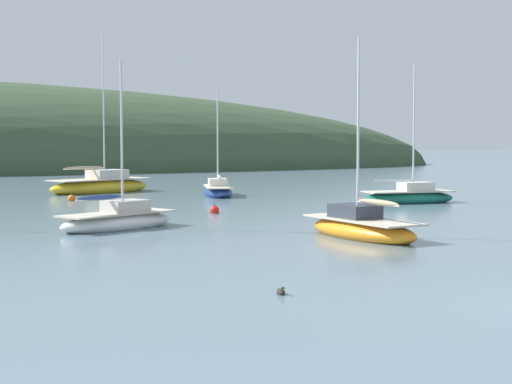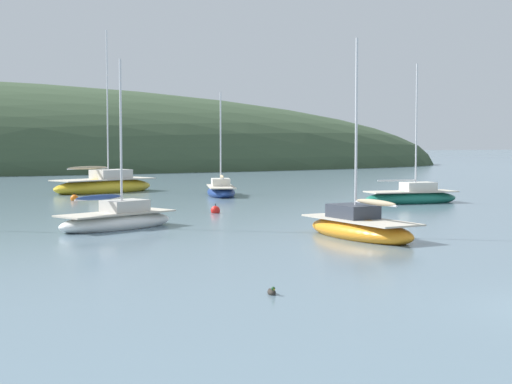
% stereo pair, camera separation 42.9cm
% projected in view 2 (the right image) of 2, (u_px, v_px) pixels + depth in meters
% --- Properties ---
extents(sailboat_white_near, '(5.42, 3.88, 6.74)m').
position_uv_depth(sailboat_white_near, '(117.00, 220.00, 31.32)').
color(sailboat_white_near, white).
rests_on(sailboat_white_near, ground).
extents(sailboat_cream_ketch, '(2.57, 5.66, 7.21)m').
position_uv_depth(sailboat_cream_ketch, '(359.00, 228.00, 28.45)').
color(sailboat_cream_ketch, orange).
rests_on(sailboat_cream_ketch, ground).
extents(sailboat_black_sloop, '(5.49, 2.23, 7.70)m').
position_uv_depth(sailboat_black_sloop, '(412.00, 197.00, 43.76)').
color(sailboat_black_sloop, '#196B56').
rests_on(sailboat_black_sloop, ground).
extents(sailboat_navy_dinghy, '(2.85, 5.16, 6.49)m').
position_uv_depth(sailboat_navy_dinghy, '(221.00, 190.00, 49.29)').
color(sailboat_navy_dinghy, navy).
rests_on(sailboat_navy_dinghy, ground).
extents(sailboat_blue_center, '(7.74, 5.35, 10.75)m').
position_uv_depth(sailboat_blue_center, '(104.00, 186.00, 52.43)').
color(sailboat_blue_center, gold).
rests_on(sailboat_blue_center, ground).
extents(mooring_buoy_inner, '(0.44, 0.44, 0.54)m').
position_uv_depth(mooring_buoy_inner, '(215.00, 210.00, 37.88)').
color(mooring_buoy_inner, red).
rests_on(mooring_buoy_inner, ground).
extents(mooring_buoy_outer, '(0.44, 0.44, 0.54)m').
position_uv_depth(mooring_buoy_outer, '(74.00, 198.00, 45.56)').
color(mooring_buoy_outer, orange).
rests_on(mooring_buoy_outer, ground).
extents(duck_straggler, '(0.23, 0.43, 0.24)m').
position_uv_depth(duck_straggler, '(272.00, 292.00, 18.09)').
color(duck_straggler, '#2D2823').
rests_on(duck_straggler, ground).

